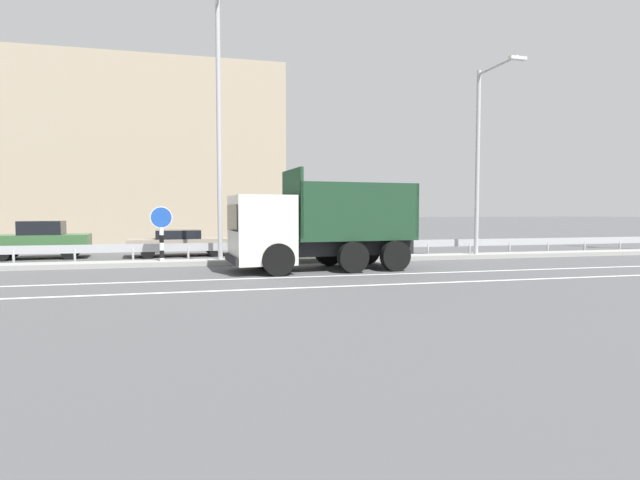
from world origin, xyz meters
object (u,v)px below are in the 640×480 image
street_lamp_2 (481,152)px  parked_car_2 (40,240)px  parked_car_4 (321,238)px  parked_car_3 (180,242)px  street_lamp_1 (219,120)px  median_road_sign (162,234)px  dump_truck (300,233)px

street_lamp_2 → parked_car_2: (-18.51, 4.53, -3.79)m
parked_car_4 → parked_car_3: bearing=86.7°
parked_car_2 → parked_car_3: size_ratio=0.86×
parked_car_3 → parked_car_2: bearing=-96.5°
parked_car_3 → street_lamp_2: bearing=65.9°
street_lamp_1 → parked_car_3: (-1.62, 4.09, -4.88)m
parked_car_3 → parked_car_4: (6.57, -0.40, 0.14)m
street_lamp_2 → parked_car_4: size_ratio=1.66×
street_lamp_1 → parked_car_4: size_ratio=2.06×
median_road_sign → parked_car_2: 6.78m
parked_car_2 → parked_car_3: parked_car_2 is taller
parked_car_3 → median_road_sign: bearing=-12.7°
parked_car_2 → parked_car_4: parked_car_2 is taller
median_road_sign → street_lamp_2: 13.62m
median_road_sign → street_lamp_1: bearing=-1.4°
dump_truck → parked_car_2: dump_truck is taller
street_lamp_2 → parked_car_2: bearing=166.3°
dump_truck → parked_car_2: 12.25m
dump_truck → parked_car_4: 6.82m
street_lamp_2 → parked_car_2: street_lamp_2 is taller
street_lamp_1 → dump_truck: bearing=-46.1°
dump_truck → parked_car_4: dump_truck is taller
dump_truck → parked_car_3: size_ratio=1.38×
dump_truck → street_lamp_2: bearing=-78.6°
street_lamp_1 → parked_car_3: bearing=111.6°
dump_truck → median_road_sign: bearing=55.4°
dump_truck → street_lamp_1: bearing=39.3°
street_lamp_1 → street_lamp_2: bearing=-1.5°
parked_car_4 → dump_truck: bearing=160.0°
dump_truck → street_lamp_2: (8.43, 2.42, 3.28)m
median_road_sign → parked_car_3: median_road_sign is taller
parked_car_4 → street_lamp_1: bearing=126.8°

